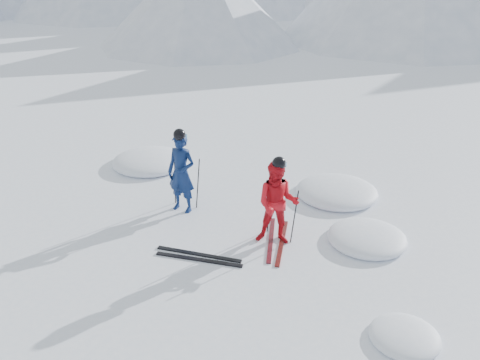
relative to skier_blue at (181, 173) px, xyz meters
The scene contains 12 objects.
ground 3.10m from the skier_blue, 11.02° to the right, with size 160.00×160.00×0.00m, color white.
skier_blue is the anchor object (origin of this frame).
skier_red 2.41m from the skier_blue, ahead, with size 0.83×0.65×1.72m, color red.
pole_blue_left 0.45m from the skier_blue, 153.43° to the left, with size 0.02×0.02×1.20m, color black.
pole_blue_right 0.46m from the skier_blue, 45.00° to the left, with size 0.02×0.02×1.20m, color black.
pole_red_left 2.13m from the skier_blue, ahead, with size 0.02×0.02×1.14m, color black.
pole_red_right 2.72m from the skier_blue, ahead, with size 0.02×0.02×1.14m, color black.
ski_worn_left 2.46m from the skier_blue, ahead, with size 0.09×1.70×0.03m, color black.
ski_worn_right 2.68m from the skier_blue, ahead, with size 0.09×1.70×0.03m, color black.
ski_loose_a 2.09m from the skier_blue, 45.62° to the right, with size 0.09×1.70×0.03m, color black.
ski_loose_b 2.26m from the skier_blue, 46.55° to the right, with size 0.09×1.70×0.03m, color black.
snow_lumps 2.11m from the skier_blue, 53.09° to the left, with size 9.10×5.62×0.44m.
Camera 1 is at (3.14, -7.53, 5.37)m, focal length 38.00 mm.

